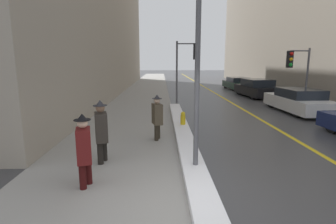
# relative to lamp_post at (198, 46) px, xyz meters

# --- Properties ---
(ground_plane) EXTENTS (160.00, 160.00, 0.00)m
(ground_plane) POSITION_rel_lamp_post_xyz_m (-0.21, -1.73, -2.99)
(ground_plane) COLOR #38383A
(sidewalk_slab) EXTENTS (4.00, 80.00, 0.01)m
(sidewalk_slab) POSITION_rel_lamp_post_xyz_m (-2.21, 13.27, -2.98)
(sidewalk_slab) COLOR gray
(sidewalk_slab) RESTS_ON ground
(road_centre_stripe) EXTENTS (0.16, 80.00, 0.00)m
(road_centre_stripe) POSITION_rel_lamp_post_xyz_m (3.79, 13.27, -2.98)
(road_centre_stripe) COLOR gold
(road_centre_stripe) RESTS_ON ground
(snow_bank_curb) EXTENTS (0.57, 11.87, 0.18)m
(snow_bank_curb) POSITION_rel_lamp_post_xyz_m (-0.04, 3.42, -2.90)
(snow_bank_curb) COLOR white
(snow_bank_curb) RESTS_ON ground
(lamp_post) EXTENTS (0.28, 0.28, 5.00)m
(lamp_post) POSITION_rel_lamp_post_xyz_m (0.00, 0.00, 0.00)
(lamp_post) COLOR #515156
(lamp_post) RESTS_ON ground
(traffic_light_near) EXTENTS (1.31, 0.32, 3.82)m
(traffic_light_near) POSITION_rel_lamp_post_xyz_m (0.78, 9.55, -0.23)
(traffic_light_near) COLOR #515156
(traffic_light_near) RESTS_ON ground
(traffic_light_far) EXTENTS (1.31, 0.38, 3.37)m
(traffic_light_far) POSITION_rel_lamp_post_xyz_m (6.52, 8.23, -0.56)
(traffic_light_far) COLOR #515156
(traffic_light_far) RESTS_ON ground
(pedestrian_nearside) EXTENTS (0.41, 0.55, 1.60)m
(pedestrian_nearside) POSITION_rel_lamp_post_xyz_m (-2.44, -0.73, -2.11)
(pedestrian_nearside) COLOR #340C0C
(pedestrian_nearside) RESTS_ON ground
(pedestrian_in_fedora) EXTENTS (0.43, 0.75, 1.68)m
(pedestrian_in_fedora) POSITION_rel_lamp_post_xyz_m (-2.39, 0.65, -2.07)
(pedestrian_in_fedora) COLOR black
(pedestrian_in_fedora) RESTS_ON ground
(pedestrian_trailing) EXTENTS (0.40, 0.54, 1.56)m
(pedestrian_trailing) POSITION_rel_lamp_post_xyz_m (-0.97, 2.68, -2.13)
(pedestrian_trailing) COLOR #2A241B
(pedestrian_trailing) RESTS_ON ground
(parked_car_white) EXTENTS (1.95, 4.54, 1.25)m
(parked_car_white) POSITION_rel_lamp_post_xyz_m (6.46, 7.58, -2.39)
(parked_car_white) COLOR silver
(parked_car_white) RESTS_ON ground
(parked_car_black) EXTENTS (2.28, 4.54, 1.35)m
(parked_car_black) POSITION_rel_lamp_post_xyz_m (6.49, 13.85, -2.35)
(parked_car_black) COLOR black
(parked_car_black) RESTS_ON ground
(parked_car_dark_green) EXTENTS (1.96, 4.44, 1.18)m
(parked_car_dark_green) POSITION_rel_lamp_post_xyz_m (6.57, 19.26, -2.42)
(parked_car_dark_green) COLOR black
(parked_car_dark_green) RESTS_ON ground
(fire_hydrant) EXTENTS (0.20, 0.20, 0.70)m
(fire_hydrant) POSITION_rel_lamp_post_xyz_m (0.04, 4.16, -2.64)
(fire_hydrant) COLOR gold
(fire_hydrant) RESTS_ON ground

